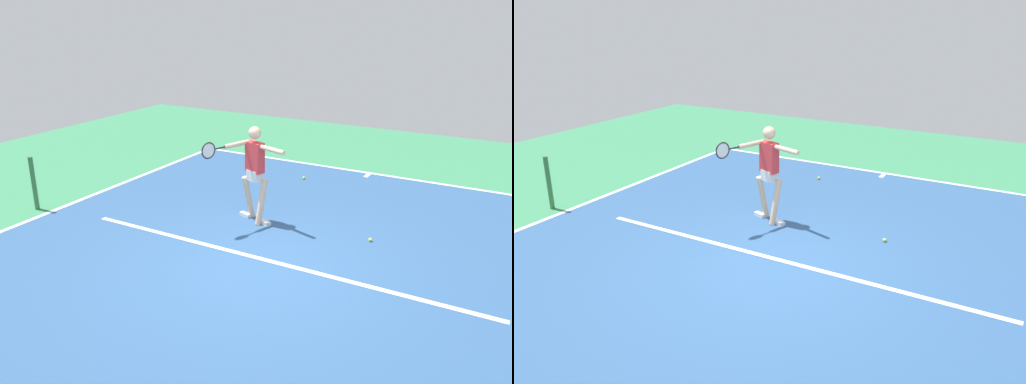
% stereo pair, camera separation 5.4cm
% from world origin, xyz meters
% --- Properties ---
extents(ground_plane, '(20.70, 20.70, 0.00)m').
position_xyz_m(ground_plane, '(0.00, 0.00, 0.00)').
color(ground_plane, '#388456').
extents(court_surface, '(9.38, 11.12, 0.00)m').
position_xyz_m(court_surface, '(0.00, 0.00, 0.00)').
color(court_surface, '#2D5484').
rests_on(court_surface, ground_plane).
extents(court_line_baseline_near, '(9.38, 0.10, 0.01)m').
position_xyz_m(court_line_baseline_near, '(0.00, -5.51, 0.00)').
color(court_line_baseline_near, white).
rests_on(court_line_baseline_near, ground_plane).
extents(court_line_sideline_right, '(0.10, 11.12, 0.01)m').
position_xyz_m(court_line_sideline_right, '(4.64, 0.00, 0.00)').
color(court_line_sideline_right, white).
rests_on(court_line_sideline_right, ground_plane).
extents(court_line_service, '(7.03, 0.10, 0.01)m').
position_xyz_m(court_line_service, '(0.00, -0.29, 0.00)').
color(court_line_service, white).
rests_on(court_line_service, ground_plane).
extents(court_line_centre_mark, '(0.10, 0.30, 0.01)m').
position_xyz_m(court_line_centre_mark, '(0.00, -5.31, 0.00)').
color(court_line_centre_mark, white).
rests_on(court_line_centre_mark, ground_plane).
extents(net_post, '(0.09, 0.09, 1.07)m').
position_xyz_m(net_post, '(4.99, 0.00, 0.54)').
color(net_post, '#38753D').
rests_on(net_post, ground_plane).
extents(tennis_player, '(1.20, 1.17, 1.80)m').
position_xyz_m(tennis_player, '(0.97, -1.58, 1.04)').
color(tennis_player, beige).
rests_on(tennis_player, ground_plane).
extents(tennis_ball_by_sideline, '(0.07, 0.07, 0.07)m').
position_xyz_m(tennis_ball_by_sideline, '(-1.22, -1.77, 0.03)').
color(tennis_ball_by_sideline, '#C6E53D').
rests_on(tennis_ball_by_sideline, ground_plane).
extents(tennis_ball_near_service_line, '(0.07, 0.07, 0.07)m').
position_xyz_m(tennis_ball_near_service_line, '(1.19, -4.31, 0.03)').
color(tennis_ball_near_service_line, '#C6E53D').
rests_on(tennis_ball_near_service_line, ground_plane).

